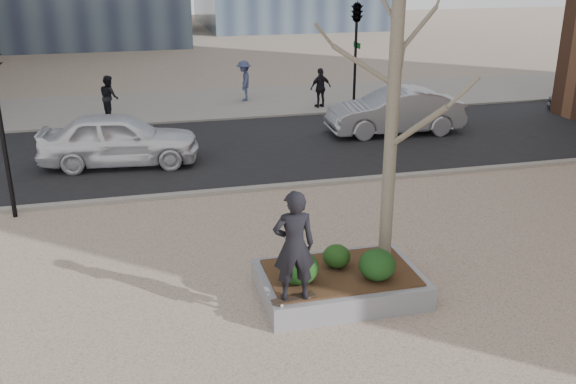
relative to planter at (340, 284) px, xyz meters
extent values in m
plane|color=tan|center=(-1.00, 0.00, -0.23)|extent=(120.00, 120.00, 0.00)
cube|color=black|center=(-1.00, 10.00, -0.21)|extent=(60.00, 8.00, 0.02)
cube|color=gray|center=(-1.00, 17.00, -0.21)|extent=(60.00, 6.00, 0.02)
cube|color=gray|center=(0.00, 0.00, 0.00)|extent=(3.00, 2.00, 0.45)
cube|color=#382314|center=(0.00, 0.00, 0.25)|extent=(2.70, 1.70, 0.04)
ellipsoid|color=#163210|center=(-0.86, -0.23, 0.57)|extent=(0.72, 0.72, 0.61)
ellipsoid|color=#153D13|center=(-0.01, 0.20, 0.49)|extent=(0.52, 0.52, 0.44)
ellipsoid|color=#143E17|center=(0.55, -0.43, 0.55)|extent=(0.67, 0.67, 0.57)
imported|color=black|center=(-1.10, -0.78, 1.28)|extent=(0.74, 0.51, 1.96)
imported|color=white|center=(-3.93, 9.20, 0.60)|extent=(4.89, 2.41, 1.60)
imported|color=gray|center=(5.57, 10.53, 0.59)|extent=(4.86, 1.85, 1.58)
imported|color=black|center=(-4.27, 15.38, 0.63)|extent=(0.89, 0.98, 1.65)
imported|color=#3D486E|center=(1.37, 17.16, 0.67)|extent=(0.85, 1.23, 1.74)
imported|color=black|center=(4.22, 15.13, 0.61)|extent=(1.02, 0.61, 1.63)
camera|label=1|loc=(-3.57, -10.13, 5.84)|focal=40.00mm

